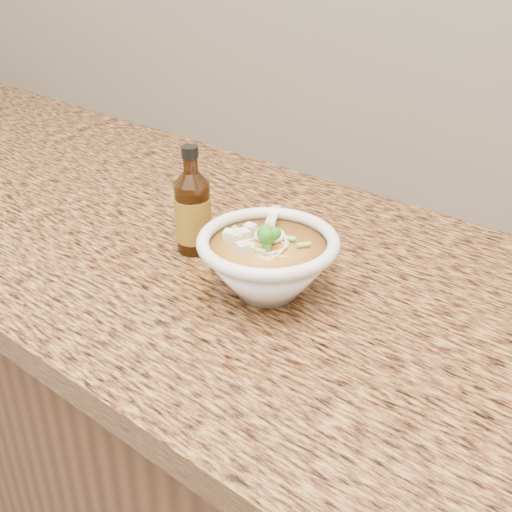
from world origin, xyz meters
The scene contains 3 objects.
counter_slab centered at (0.00, 1.68, 0.88)m, with size 4.00×0.68×0.04m, color olive.
soup_bowl centered at (-0.05, 1.61, 0.94)m, with size 0.18×0.19×0.10m.
hot_sauce_bottle centered at (-0.20, 1.63, 0.96)m, with size 0.06×0.06×0.16m.
Camera 1 is at (0.40, 1.04, 1.36)m, focal length 45.00 mm.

